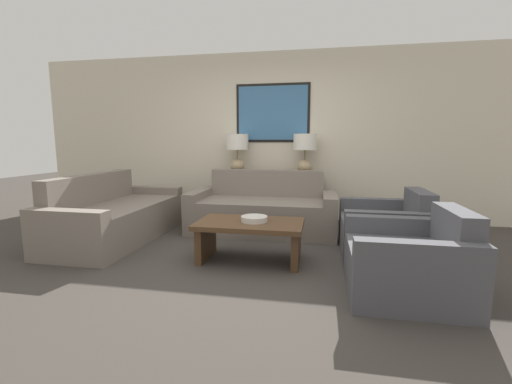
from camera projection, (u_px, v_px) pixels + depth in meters
name	position (u px, v px, depth m)	size (l,w,h in m)	color
ground_plane	(240.00, 265.00, 3.49)	(20.00, 20.00, 0.00)	#3D3833
back_wall	(273.00, 137.00, 5.55)	(8.05, 0.12, 2.65)	beige
console_table	(270.00, 198.00, 5.43)	(1.61, 0.38, 0.73)	#332319
table_lamp_left	(237.00, 149.00, 5.42)	(0.35, 0.35, 0.64)	tan
table_lamp_right	(305.00, 149.00, 5.22)	(0.35, 0.35, 0.64)	tan
couch_by_back_wall	(263.00, 211.00, 4.79)	(2.00, 0.92, 0.84)	slate
couch_by_side	(116.00, 217.00, 4.41)	(0.92, 2.00, 0.84)	slate
coffee_table	(250.00, 232.00, 3.59)	(1.10, 0.64, 0.42)	#4C331E
decorative_bowl	(254.00, 219.00, 3.57)	(0.28, 0.28, 0.06)	beige
armchair_near_back_wall	(386.00, 231.00, 3.83)	(0.91, 0.96, 0.73)	#4C4C51
armchair_near_camera	(409.00, 263.00, 2.82)	(0.91, 0.96, 0.73)	#4C4C51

